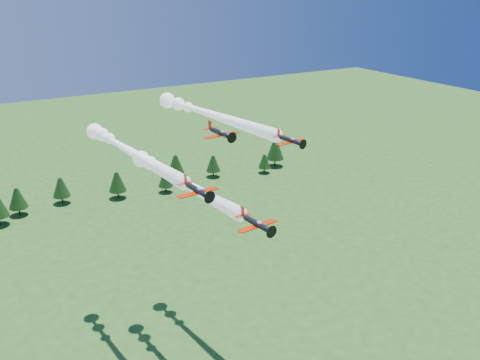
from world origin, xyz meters
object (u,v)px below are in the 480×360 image
plane_right (205,112)px  plane_slot (220,133)px  plane_left (125,148)px  plane_lead (175,178)px

plane_right → plane_slot: size_ratio=6.05×
plane_left → plane_slot: size_ratio=6.54×
plane_lead → plane_left: 12.27m
plane_left → plane_right: (17.88, -1.35, 5.69)m
plane_left → plane_right: plane_right is taller
plane_lead → plane_right: bearing=28.0°
plane_right → plane_slot: plane_slot is taller
plane_lead → plane_slot: plane_slot is taller
plane_lead → plane_left: bearing=123.1°
plane_right → plane_lead: bearing=-153.4°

